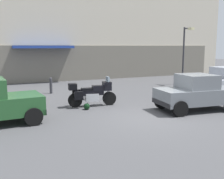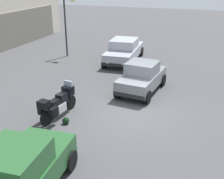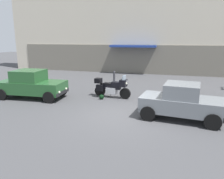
% 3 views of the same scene
% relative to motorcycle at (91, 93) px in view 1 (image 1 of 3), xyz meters
% --- Properties ---
extents(ground_plane, '(80.00, 80.00, 0.00)m').
position_rel_motorcycle_xyz_m(ground_plane, '(1.45, -2.86, -0.62)').
color(ground_plane, '#424244').
extents(motorcycle, '(2.26, 0.89, 1.36)m').
position_rel_motorcycle_xyz_m(motorcycle, '(0.00, 0.00, 0.00)').
color(motorcycle, black).
rests_on(motorcycle, ground).
extents(helmet, '(0.28, 0.28, 0.28)m').
position_rel_motorcycle_xyz_m(helmet, '(-0.43, -0.56, -0.48)').
color(helmet, black).
rests_on(helmet, ground).
extents(car_compact_side, '(3.59, 2.03, 1.56)m').
position_rel_motorcycle_xyz_m(car_compact_side, '(3.85, -2.60, 0.15)').
color(car_compact_side, slate).
rests_on(car_compact_side, ground).
extents(streetlamp_curbside, '(0.28, 0.94, 4.08)m').
position_rel_motorcycle_xyz_m(streetlamp_curbside, '(8.56, 3.98, 1.91)').
color(streetlamp_curbside, '#2D2D33').
rests_on(streetlamp_curbside, ground).
extents(bollard_curbside, '(0.16, 0.16, 0.95)m').
position_rel_motorcycle_xyz_m(bollard_curbside, '(-0.99, 4.20, -0.12)').
color(bollard_curbside, '#333338').
rests_on(bollard_curbside, ground).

